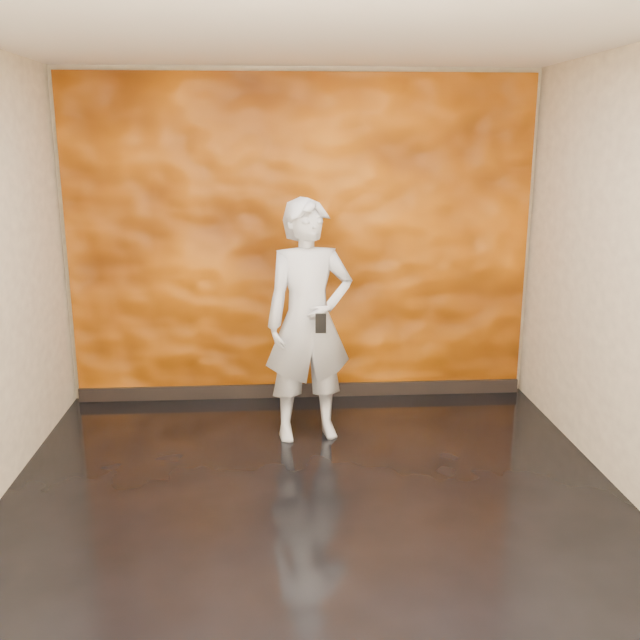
{
  "coord_description": "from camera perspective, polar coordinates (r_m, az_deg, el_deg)",
  "views": [
    {
      "loc": [
        -0.23,
        -4.07,
        2.22
      ],
      "look_at": [
        0.08,
        0.72,
        1.01
      ],
      "focal_mm": 40.0,
      "sensor_mm": 36.0,
      "label": 1
    }
  ],
  "objects": [
    {
      "name": "man",
      "position": [
        5.3,
        -0.9,
        -0.11
      ],
      "size": [
        0.73,
        0.55,
        1.82
      ],
      "primitive_type": "imported",
      "rotation": [
        0.0,
        0.0,
        0.18
      ],
      "color": "#A6ABB6",
      "rests_on": "ground"
    },
    {
      "name": "feature_wall",
      "position": [
        6.09,
        -1.53,
        6.26
      ],
      "size": [
        3.9,
        0.06,
        2.75
      ],
      "primitive_type": "cube",
      "color": "orange",
      "rests_on": "ground"
    },
    {
      "name": "baseboard",
      "position": [
        6.37,
        -1.44,
        -5.63
      ],
      "size": [
        3.9,
        0.04,
        0.12
      ],
      "primitive_type": "cube",
      "color": "black",
      "rests_on": "ground"
    },
    {
      "name": "phone",
      "position": [
        5.05,
        0.06,
        -0.27
      ],
      "size": [
        0.08,
        0.02,
        0.14
      ],
      "primitive_type": "cube",
      "rotation": [
        0.0,
        0.0,
        -0.1
      ],
      "color": "black",
      "rests_on": "man"
    },
    {
      "name": "room",
      "position": [
        4.16,
        -0.47,
        2.79
      ],
      "size": [
        4.02,
        4.02,
        2.81
      ],
      "color": "black",
      "rests_on": "ground"
    }
  ]
}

